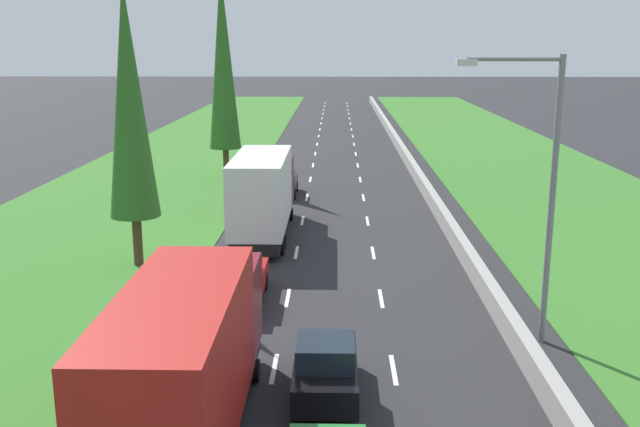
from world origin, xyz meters
name	(u,v)px	position (x,y,z in m)	size (l,w,h in m)	color
ground_plane	(335,159)	(0.00, 60.00, 0.00)	(300.00, 300.00, 0.00)	#28282B
grass_verge_left	(183,159)	(-12.65, 60.00, 0.02)	(14.00, 140.00, 0.04)	#387528
grass_verge_right	(511,160)	(14.35, 60.00, 0.02)	(14.00, 140.00, 0.04)	#387528
median_barrier	(405,154)	(5.70, 60.00, 0.42)	(0.44, 120.00, 0.85)	#9E9B93
lane_markings	(335,159)	(0.00, 60.00, 0.01)	(3.64, 116.00, 0.01)	white
red_box_truck_left_lane	(188,363)	(-3.34, 16.73, 2.18)	(2.46, 9.40, 4.18)	black
red_sedan_left_lane	(239,281)	(-3.50, 26.57, 0.81)	(1.82, 4.50, 1.64)	red
black_hatchback_centre_lane	(326,368)	(-0.22, 19.35, 0.84)	(1.74, 3.90, 1.72)	black
white_box_truck_left_lane	(263,193)	(-3.50, 35.71, 2.18)	(2.46, 9.40, 4.18)	black
black_hatchback_left_lane	(283,182)	(-3.29, 45.70, 0.84)	(1.74, 3.90, 1.72)	black
poplar_tree_second	(129,101)	(-8.41, 30.90, 7.00)	(2.10, 2.10, 11.89)	#4C3823
poplar_tree_third	(223,60)	(-7.66, 51.04, 8.20)	(2.16, 2.16, 14.29)	#4C3823
street_light_mast	(542,181)	(6.31, 23.20, 5.23)	(3.20, 0.28, 9.00)	gray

